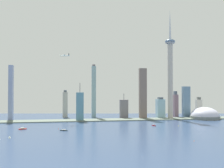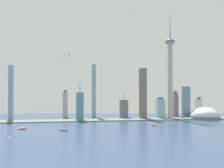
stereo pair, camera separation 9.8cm
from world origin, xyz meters
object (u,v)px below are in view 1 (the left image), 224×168
at_px(channel_buoy_2, 194,141).
at_px(skyscraper_0, 160,108).
at_px(skyscraper_2, 80,107).
at_px(boat_6, 10,138).
at_px(skyscraper_5, 65,104).
at_px(skyscraper_4, 11,92).
at_px(boat_0, 23,129).
at_px(skyscraper_1, 94,91).
at_px(skyscraper_9, 186,102).
at_px(channel_buoy_0, 178,126).
at_px(boat_5, 64,130).
at_px(skyscraper_8, 175,105).
at_px(channel_buoy_1, 58,129).
at_px(skyscraper_3, 199,107).
at_px(stadium_dome, 205,116).
at_px(skyscraper_6, 124,109).
at_px(skyscraper_7, 143,93).
at_px(boat_4, 154,125).
at_px(observation_tower, 170,68).
at_px(airplane, 65,56).

bearing_deg(channel_buoy_2, skyscraper_0, 79.62).
height_order(skyscraper_2, boat_6, skyscraper_2).
bearing_deg(skyscraper_5, skyscraper_4, -163.15).
bearing_deg(boat_0, skyscraper_5, 49.80).
xyz_separation_m(skyscraper_1, skyscraper_5, (-96.82, 15.21, -44.69)).
relative_size(skyscraper_9, channel_buoy_0, 51.18).
bearing_deg(boat_5, skyscraper_8, -125.18).
xyz_separation_m(skyscraper_4, channel_buoy_1, (159.13, -212.34, -84.56)).
distance_m(boat_5, channel_buoy_2, 287.18).
bearing_deg(skyscraper_3, boat_5, -152.11).
bearing_deg(stadium_dome, skyscraper_5, 165.56).
xyz_separation_m(skyscraper_6, boat_5, (-188.67, -234.16, -29.62)).
relative_size(skyscraper_5, skyscraper_7, 0.56).
relative_size(skyscraper_0, skyscraper_9, 0.66).
bearing_deg(boat_0, channel_buoy_1, -27.43).
distance_m(skyscraper_9, channel_buoy_1, 469.19).
distance_m(stadium_dome, boat_4, 248.43).
bearing_deg(boat_4, skyscraper_5, 21.38).
distance_m(skyscraper_3, skyscraper_9, 62.37).
xyz_separation_m(skyscraper_1, boat_6, (-191.58, -346.53, -87.88)).
xyz_separation_m(skyscraper_0, skyscraper_4, (-481.83, 21.41, 53.08)).
bearing_deg(skyscraper_2, boat_4, -35.01).
distance_m(boat_4, boat_6, 352.12).
height_order(skyscraper_1, boat_4, skyscraper_1).
distance_m(skyscraper_2, skyscraper_5, 119.57).
bearing_deg(channel_buoy_1, skyscraper_7, 35.03).
bearing_deg(skyscraper_5, skyscraper_1, -8.93).
relative_size(skyscraper_5, skyscraper_9, 0.88).
bearing_deg(boat_6, skyscraper_2, -50.63).
relative_size(skyscraper_4, channel_buoy_0, 83.07).
distance_m(skyscraper_5, boat_5, 290.47).
bearing_deg(boat_4, skyscraper_9, -66.90).
relative_size(skyscraper_2, boat_6, 11.61).
bearing_deg(skyscraper_2, skyscraper_5, 113.35).
distance_m(skyscraper_3, boat_6, 648.36).
distance_m(stadium_dome, skyscraper_0, 143.71).
bearing_deg(skyscraper_3, boat_6, -150.46).
height_order(skyscraper_8, skyscraper_9, skyscraper_9).
distance_m(skyscraper_2, skyscraper_6, 158.61).
relative_size(boat_6, channel_buoy_2, 5.87).
height_order(skyscraper_7, boat_0, skyscraper_7).
relative_size(skyscraper_2, boat_5, 6.38).
height_order(skyscraper_3, boat_6, skyscraper_3).
xyz_separation_m(skyscraper_6, skyscraper_8, (181.71, 0.44, 10.55)).
bearing_deg(observation_tower, boat_6, -148.51).
xyz_separation_m(boat_4, boat_6, (-331.20, -119.55, 0.05)).
bearing_deg(skyscraper_3, skyscraper_2, -170.91).
xyz_separation_m(skyscraper_3, channel_buoy_1, (-475.85, -220.31, -30.33)).
bearing_deg(stadium_dome, skyscraper_9, 123.74).
xyz_separation_m(skyscraper_5, airplane, (0.47, -88.39, 156.09)).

